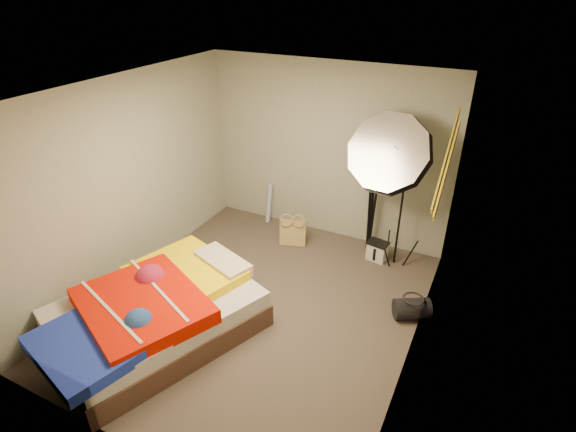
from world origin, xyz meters
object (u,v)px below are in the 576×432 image
Objects in this scene: wrapping_roll at (269,203)px; camera_tripod at (372,201)px; duffel_bag at (412,309)px; photo_umbrella at (390,155)px; camera_case at (377,252)px; tote_bag at (293,233)px; bed at (156,313)px.

wrapping_roll is 0.47× the size of camera_tripod.
duffel_bag is 0.30× the size of camera_tripod.
wrapping_roll is 2.28m from photo_umbrella.
wrapping_roll reaches higher than camera_case.
photo_umbrella is at bearing -52.45° from camera_case.
photo_umbrella is (1.24, 0.07, 1.37)m from tote_bag.
camera_tripod is (1.50, 2.68, 0.45)m from bed.
duffel_bag is 1.80m from photo_umbrella.
camera_tripod is at bearing 1.69° from tote_bag.
tote_bag is at bearing -176.67° from photo_umbrella.
tote_bag is 0.15× the size of bed.
camera_case is at bearing -9.61° from wrapping_roll.
wrapping_roll is 0.29× the size of photo_umbrella.
camera_tripod is at bearing 127.92° from photo_umbrella.
camera_tripod is (1.64, -0.08, 0.44)m from wrapping_roll.
camera_case is 2.99m from bed.
photo_umbrella is 0.89m from camera_tripod.
tote_bag is 1.22m from camera_tripod.
photo_umbrella is 1.65× the size of camera_tripod.
wrapping_roll is 1.87m from camera_case.
bed is 1.16× the size of photo_umbrella.
camera_case is 1.18m from duffel_bag.
duffel_bag is at bearing 32.02° from bed.
duffel_bag is (1.89, -0.82, -0.06)m from tote_bag.
photo_umbrella is at bearing 53.88° from bed.
wrapping_roll is 2.77m from bed.
photo_umbrella reaches higher than camera_tripod.
wrapping_roll is at bearing 92.94° from bed.
duffel_bag is 0.18× the size of photo_umbrella.
camera_tripod is (-0.24, 0.31, -0.80)m from photo_umbrella.
bed is 1.92× the size of camera_tripod.
bed is (-2.38, -1.49, 0.18)m from duffel_bag.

